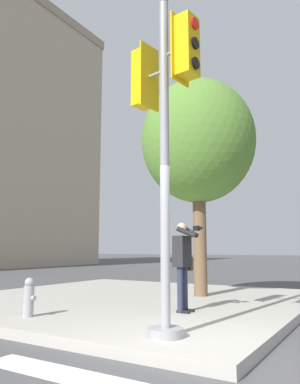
% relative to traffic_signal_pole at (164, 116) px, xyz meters
% --- Properties ---
extents(ground_plane, '(160.00, 160.00, 0.00)m').
position_rel_traffic_signal_pole_xyz_m(ground_plane, '(-0.21, -0.70, -3.25)').
color(ground_plane, '#4C4C4F').
extents(sidewalk_corner, '(8.00, 8.00, 0.17)m').
position_rel_traffic_signal_pole_xyz_m(sidewalk_corner, '(3.29, 2.80, -3.17)').
color(sidewalk_corner, '#ADA89E').
rests_on(sidewalk_corner, ground_plane).
extents(traffic_signal_pole, '(0.51, 1.15, 5.00)m').
position_rel_traffic_signal_pole_xyz_m(traffic_signal_pole, '(0.00, 0.00, 0.00)').
color(traffic_signal_pole, '#939399').
rests_on(traffic_signal_pole, sidewalk_corner).
extents(person_photographer, '(0.58, 0.54, 1.66)m').
position_rel_traffic_signal_pole_xyz_m(person_photographer, '(1.93, 0.68, -2.10)').
color(person_photographer, black).
rests_on(person_photographer, sidewalk_corner).
extents(street_tree, '(3.00, 3.00, 5.67)m').
position_rel_traffic_signal_pole_xyz_m(street_tree, '(4.33, 1.37, 0.90)').
color(street_tree, brown).
rests_on(street_tree, sidewalk_corner).
extents(fire_hydrant, '(0.18, 0.24, 0.67)m').
position_rel_traffic_signal_pole_xyz_m(fire_hydrant, '(0.09, 2.78, -2.76)').
color(fire_hydrant, '#99999E').
rests_on(fire_hydrant, sidewalk_corner).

